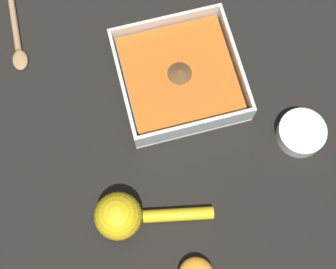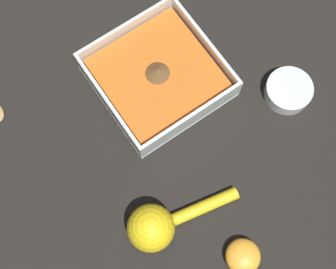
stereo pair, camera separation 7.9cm
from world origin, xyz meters
name	(u,v)px [view 1 (the left image)]	position (x,y,z in m)	size (l,w,h in m)	color
ground_plane	(193,100)	(0.00, 0.00, 0.00)	(4.00, 4.00, 0.00)	black
square_dish	(179,77)	(-0.02, 0.04, 0.02)	(0.21, 0.21, 0.05)	silver
spice_bowl	(301,133)	(0.16, -0.11, 0.01)	(0.08, 0.08, 0.03)	silver
lemon_squeezer	(124,216)	(-0.16, -0.18, 0.04)	(0.19, 0.08, 0.08)	yellow
wooden_spoon	(15,23)	(-0.28, 0.23, 0.01)	(0.03, 0.22, 0.01)	tan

